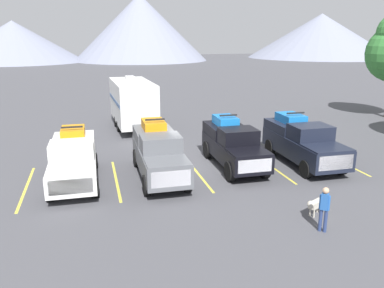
% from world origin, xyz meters
% --- Properties ---
extents(ground_plane, '(240.00, 240.00, 0.00)m').
position_xyz_m(ground_plane, '(0.00, 0.00, 0.00)').
color(ground_plane, '#47474C').
extents(pickup_truck_a, '(2.16, 5.65, 2.45)m').
position_xyz_m(pickup_truck_a, '(-5.85, -0.64, 1.13)').
color(pickup_truck_a, white).
rests_on(pickup_truck_a, ground).
extents(pickup_truck_b, '(2.10, 5.82, 2.67)m').
position_xyz_m(pickup_truck_b, '(-1.93, -0.96, 1.23)').
color(pickup_truck_b, '#595B60').
rests_on(pickup_truck_b, ground).
extents(pickup_truck_c, '(2.08, 5.47, 2.58)m').
position_xyz_m(pickup_truck_c, '(2.06, -0.38, 1.19)').
color(pickup_truck_c, black).
rests_on(pickup_truck_c, ground).
extents(pickup_truck_d, '(2.24, 5.87, 2.57)m').
position_xyz_m(pickup_truck_d, '(5.81, -0.79, 1.19)').
color(pickup_truck_d, black).
rests_on(pickup_truck_d, ground).
extents(lot_stripe_a, '(0.12, 5.50, 0.01)m').
position_xyz_m(lot_stripe_a, '(-7.97, -0.92, 0.00)').
color(lot_stripe_a, gold).
rests_on(lot_stripe_a, ground).
extents(lot_stripe_b, '(0.12, 5.50, 0.01)m').
position_xyz_m(lot_stripe_b, '(-3.98, -0.92, 0.00)').
color(lot_stripe_b, gold).
rests_on(lot_stripe_b, ground).
extents(lot_stripe_c, '(0.12, 5.50, 0.01)m').
position_xyz_m(lot_stripe_c, '(0.00, -0.92, 0.00)').
color(lot_stripe_c, gold).
rests_on(lot_stripe_c, ground).
extents(lot_stripe_d, '(0.12, 5.50, 0.01)m').
position_xyz_m(lot_stripe_d, '(3.98, -0.92, 0.00)').
color(lot_stripe_d, gold).
rests_on(lot_stripe_d, ground).
extents(lot_stripe_e, '(0.12, 5.50, 0.01)m').
position_xyz_m(lot_stripe_e, '(7.97, -0.92, 0.00)').
color(lot_stripe_e, gold).
rests_on(lot_stripe_e, ground).
extents(camper_trailer_a, '(2.88, 7.89, 3.71)m').
position_xyz_m(camper_trailer_a, '(-1.95, 9.63, 1.96)').
color(camper_trailer_a, white).
rests_on(camper_trailer_a, ground).
extents(person_a, '(0.31, 0.30, 1.64)m').
position_xyz_m(person_a, '(2.60, -7.87, 0.94)').
color(person_a, navy).
rests_on(person_a, ground).
extents(dog, '(0.91, 0.58, 0.68)m').
position_xyz_m(dog, '(3.00, -6.70, 0.45)').
color(dog, beige).
rests_on(dog, ground).
extents(mountain_ridge, '(147.54, 43.36, 17.90)m').
position_xyz_m(mountain_ridge, '(14.09, 90.24, 7.27)').
color(mountain_ridge, gray).
rests_on(mountain_ridge, ground).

